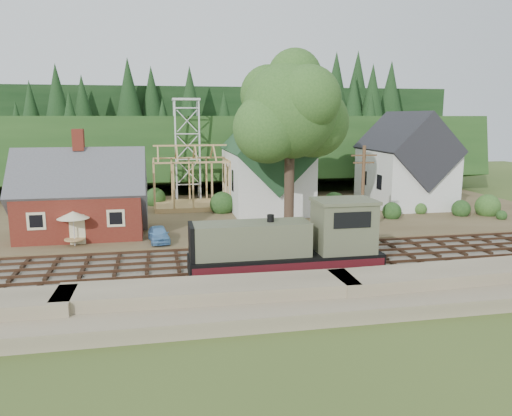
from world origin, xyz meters
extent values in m
plane|color=#384C1E|center=(0.00, 0.00, 0.00)|extent=(140.00, 140.00, 0.00)
cube|color=#7F7259|center=(0.00, -8.50, 0.00)|extent=(64.00, 5.00, 1.60)
cube|color=#726B5B|center=(0.00, 0.00, 0.08)|extent=(64.00, 11.00, 0.16)
cube|color=brown|center=(0.00, 18.00, 0.15)|extent=(64.00, 26.00, 0.30)
cube|color=#1E3F19|center=(0.00, 42.00, 0.00)|extent=(70.00, 28.96, 12.74)
cube|color=black|center=(0.00, 58.00, 0.00)|extent=(80.00, 20.00, 12.00)
cube|color=#5E1C15|center=(-16.00, 11.00, 2.20)|extent=(10.00, 7.00, 3.80)
cube|color=#4C4C51|center=(-16.00, 11.00, 4.10)|extent=(10.80, 7.41, 7.41)
cube|color=#5E1C15|center=(-16.00, 11.00, 8.40)|extent=(0.90, 0.90, 1.80)
cube|color=beige|center=(-16.00, 7.48, 1.50)|extent=(1.20, 0.06, 2.40)
cube|color=silver|center=(2.00, 20.00, 3.50)|extent=(8.00, 12.00, 6.40)
cube|color=#1C3E22|center=(2.00, 20.00, 6.70)|extent=(8.40, 12.96, 8.40)
cube|color=silver|center=(2.00, 14.00, 8.70)|extent=(2.40, 2.40, 4.00)
cone|color=#1C3E22|center=(2.00, 14.00, 12.00)|extent=(5.37, 5.37, 2.60)
cube|color=silver|center=(18.00, 19.00, 3.50)|extent=(8.00, 10.00, 6.40)
cube|color=black|center=(18.00, 19.00, 6.70)|extent=(8.40, 10.80, 8.40)
cube|color=tan|center=(-6.00, 22.00, 0.55)|extent=(8.00, 6.00, 0.50)
cube|color=tan|center=(-6.00, 22.00, 7.20)|extent=(8.00, 0.18, 0.18)
cube|color=silver|center=(-7.40, 26.60, 6.30)|extent=(0.18, 0.18, 12.00)
cube|color=silver|center=(-4.60, 26.60, 6.30)|extent=(0.18, 0.18, 12.00)
cube|color=silver|center=(-7.40, 29.40, 6.30)|extent=(0.18, 0.18, 12.00)
cube|color=silver|center=(-4.60, 29.40, 6.30)|extent=(0.18, 0.18, 12.00)
cube|color=silver|center=(-6.00, 28.00, 12.30)|extent=(3.20, 3.20, 0.25)
cylinder|color=#38281E|center=(2.00, 10.00, 4.30)|extent=(0.90, 0.90, 8.00)
sphere|color=#2C531F|center=(2.00, 10.00, 10.80)|extent=(8.40, 8.40, 8.40)
sphere|color=#2C531F|center=(4.50, 11.00, 9.80)|extent=(6.40, 6.40, 6.40)
sphere|color=#2C531F|center=(-0.20, 9.20, 9.30)|extent=(6.00, 6.00, 6.00)
cylinder|color=#4C331E|center=(7.00, 5.20, 4.00)|extent=(0.28, 0.28, 8.00)
cube|color=#4C331E|center=(7.00, 5.20, 7.20)|extent=(2.20, 0.12, 0.12)
cube|color=#4C331E|center=(7.00, 5.20, 6.60)|extent=(1.80, 0.12, 0.12)
cube|color=black|center=(-1.66, -3.00, 0.34)|extent=(12.25, 2.55, 0.36)
cube|color=black|center=(-1.66, -3.00, 1.07)|extent=(12.25, 2.96, 1.12)
cube|color=#595B42|center=(-3.91, -3.00, 2.71)|extent=(7.35, 2.35, 2.14)
cube|color=#595B42|center=(2.21, -3.00, 3.27)|extent=(3.68, 2.86, 3.27)
cube|color=#595B42|center=(2.21, -3.00, 4.95)|extent=(3.88, 3.06, 0.20)
cube|color=black|center=(2.21, -4.45, 3.98)|extent=(2.45, 0.06, 1.02)
cube|color=#430E14|center=(-1.66, -4.50, 1.07)|extent=(12.25, 0.04, 0.71)
cube|color=#430E14|center=(-1.66, -1.50, 1.07)|extent=(12.25, 0.04, 0.71)
cylinder|color=black|center=(-2.69, -3.00, 3.88)|extent=(0.45, 0.45, 0.71)
imported|color=#609ACF|center=(-9.67, 7.03, 0.94)|extent=(1.91, 3.90, 1.28)
imported|color=#6C9A6A|center=(-18.39, 10.65, 0.94)|extent=(4.14, 2.41, 1.29)
imported|color=#B32B0E|center=(19.94, 16.00, 0.83)|extent=(4.19, 3.28, 1.06)
cylinder|color=silver|center=(-16.19, 7.16, 1.53)|extent=(0.11, 0.11, 2.46)
cylinder|color=tan|center=(-16.19, 7.16, 0.80)|extent=(1.57, 1.57, 0.09)
cone|color=beige|center=(-16.19, 7.16, 2.76)|extent=(2.46, 2.46, 0.56)
camera|label=1|loc=(-9.57, -33.05, 10.35)|focal=35.00mm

